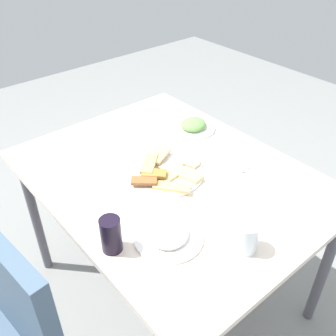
{
  "coord_description": "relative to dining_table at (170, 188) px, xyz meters",
  "views": [
    {
      "loc": [
        -0.93,
        0.79,
        1.64
      ],
      "look_at": [
        0.01,
        0.01,
        0.76
      ],
      "focal_mm": 40.87,
      "sensor_mm": 36.0,
      "label": 1
    }
  ],
  "objects": [
    {
      "name": "drinking_glass",
      "position": [
        -0.45,
        0.08,
        0.12
      ],
      "size": [
        0.08,
        0.08,
        0.1
      ],
      "primitive_type": "cylinder",
      "color": "silver",
      "rests_on": "dining_table"
    },
    {
      "name": "spoon",
      "position": [
        -0.09,
        -0.26,
        0.08
      ],
      "size": [
        0.19,
        0.07,
        0.0
      ],
      "primitive_type": "cube",
      "rotation": [
        0.0,
        0.0,
        -0.29
      ],
      "color": "silver",
      "rests_on": "paper_napkin"
    },
    {
      "name": "salad_plate_greens",
      "position": [
        0.2,
        -0.32,
        0.09
      ],
      "size": [
        0.21,
        0.21,
        0.05
      ],
      "color": "white",
      "rests_on": "dining_table"
    },
    {
      "name": "paper_napkin",
      "position": [
        -0.09,
        -0.28,
        0.07
      ],
      "size": [
        0.16,
        0.16,
        0.0
      ],
      "primitive_type": "cube",
      "rotation": [
        0.0,
        0.0,
        -0.11
      ],
      "color": "white",
      "rests_on": "dining_table"
    },
    {
      "name": "salad_plate_rice",
      "position": [
        -0.26,
        0.23,
        0.09
      ],
      "size": [
        0.23,
        0.23,
        0.04
      ],
      "color": "white",
      "rests_on": "dining_table"
    },
    {
      "name": "ground_plane",
      "position": [
        0.0,
        0.0,
        -0.66
      ],
      "size": [
        6.0,
        6.0,
        0.0
      ],
      "primitive_type": "plane",
      "color": "gray"
    },
    {
      "name": "dining_table",
      "position": [
        0.0,
        0.0,
        0.0
      ],
      "size": [
        1.2,
        0.93,
        0.73
      ],
      "color": "beige",
      "rests_on": "ground_plane"
    },
    {
      "name": "soda_can",
      "position": [
        -0.18,
        0.39,
        0.13
      ],
      "size": [
        0.07,
        0.07,
        0.12
      ],
      "primitive_type": "cylinder",
      "rotation": [
        0.0,
        0.0,
        0.13
      ],
      "color": "black",
      "rests_on": "dining_table"
    },
    {
      "name": "pide_platter",
      "position": [
        0.01,
        0.02,
        0.09
      ],
      "size": [
        0.32,
        0.32,
        0.04
      ],
      "color": "white",
      "rests_on": "dining_table"
    },
    {
      "name": "fork",
      "position": [
        -0.09,
        -0.29,
        0.08
      ],
      "size": [
        0.18,
        0.08,
        0.0
      ],
      "primitive_type": "cube",
      "rotation": [
        0.0,
        0.0,
        -0.33
      ],
      "color": "silver",
      "rests_on": "paper_napkin"
    }
  ]
}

